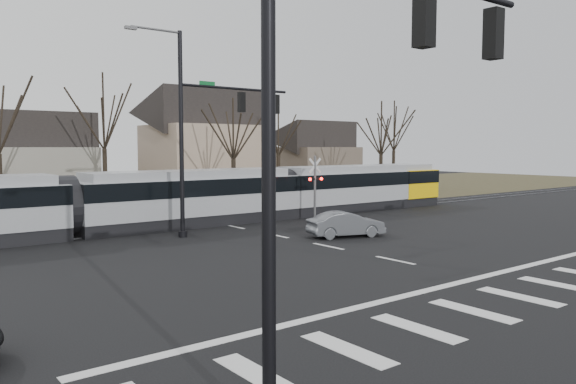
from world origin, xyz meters
TOP-DOWN VIEW (x-y plane):
  - ground at (0.00, 0.00)m, footprint 140.00×140.00m
  - grass_verge at (0.00, 32.00)m, footprint 140.00×28.00m
  - crosswalk at (0.00, -4.00)m, footprint 27.00×2.60m
  - stop_line at (0.00, -1.80)m, footprint 28.00×0.35m
  - lane_dashes at (0.00, 16.00)m, footprint 0.18×30.00m
  - rail_pair at (0.00, 15.80)m, footprint 90.00×1.52m
  - tram at (-1.86, 16.00)m, footprint 42.07×3.12m
  - sedan at (2.53, 7.50)m, footprint 3.57×4.66m
  - signal_pole_near_left at (-10.41, -6.00)m, footprint 9.28×0.44m
  - signal_pole_far at (-2.41, 12.50)m, footprint 9.28×0.44m
  - rail_crossing_signal at (5.00, 12.79)m, footprint 1.08×0.36m
  - tree_row at (2.00, 26.00)m, footprint 59.20×7.20m
  - house_b at (-5.00, 36.00)m, footprint 8.64×7.56m
  - house_c at (9.00, 33.00)m, footprint 10.80×8.64m
  - house_d at (24.00, 35.00)m, footprint 8.64×7.56m

SIDE VIEW (x-z plane):
  - ground at x=0.00m, z-range 0.00..0.00m
  - grass_verge at x=0.00m, z-range 0.00..0.01m
  - crosswalk at x=0.00m, z-range 0.00..0.01m
  - stop_line at x=0.00m, z-range 0.00..0.01m
  - lane_dashes at x=0.00m, z-range 0.00..0.01m
  - rail_pair at x=0.00m, z-range 0.00..0.06m
  - sedan at x=2.53m, z-range 0.00..1.28m
  - tram at x=-1.86m, z-range 0.14..3.33m
  - rail_crossing_signal at x=5.00m, z-range -0.11..3.89m
  - house_b at x=-5.00m, z-range 0.14..7.79m
  - house_d at x=24.00m, z-range 0.14..7.79m
  - tree_row at x=2.00m, z-range 0.00..10.00m
  - house_c at x=9.00m, z-range 0.18..10.28m
  - signal_pole_near_left at x=-10.41m, z-range 0.60..10.80m
  - signal_pole_far at x=-2.41m, z-range 0.60..10.80m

